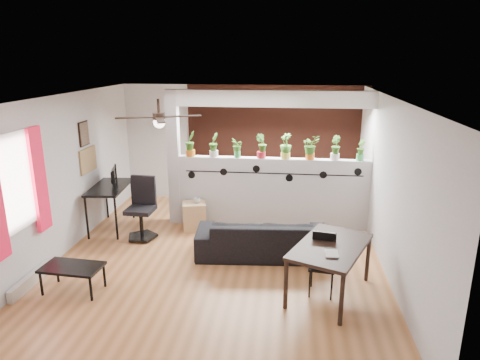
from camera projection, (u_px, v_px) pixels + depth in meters
The scene contains 29 objects.
room_shell at pixel (218, 182), 6.67m from camera, with size 6.30×7.10×2.90m.
partition_wall at pixel (273, 193), 8.18m from camera, with size 3.60×0.18×1.35m, color #BCBCC1.
ceiling_header at pixel (275, 99), 7.69m from camera, with size 3.60×0.18×0.30m, color white.
pier_column at pixel (174, 158), 8.22m from camera, with size 0.22×0.20×2.60m, color #BCBCC1.
brick_panel at pixel (276, 145), 9.41m from camera, with size 3.90×0.05×2.60m, color brown.
vine_decal at pixel (273, 173), 7.98m from camera, with size 3.31×0.01×0.30m.
window_assembly at pixel (16, 186), 5.75m from camera, with size 0.09×1.30×1.55m.
baseboard_heater at pixel (31, 280), 6.14m from camera, with size 0.08×1.00×0.18m, color silver.
corkboard at pixel (88, 160), 7.84m from camera, with size 0.03×0.60×0.45m, color #977649.
framed_art at pixel (84, 134), 7.66m from camera, with size 0.03×0.34×0.44m.
ceiling_fan at pixel (159, 119), 6.19m from camera, with size 1.19×1.19×0.43m.
potted_plant_0 at pixel (190, 143), 8.10m from camera, with size 0.25×0.29×0.48m.
potted_plant_1 at pixel (214, 144), 8.05m from camera, with size 0.22×0.26×0.45m.
potted_plant_2 at pixel (237, 147), 8.02m from camera, with size 0.20×0.22×0.37m.
potted_plant_3 at pixel (261, 145), 7.95m from camera, with size 0.26×0.21×0.45m.
potted_plant_4 at pixel (286, 145), 7.90m from camera, with size 0.32×0.31×0.47m.
potted_plant_5 at pixel (310, 147), 7.85m from camera, with size 0.29×0.27×0.45m.
potted_plant_6 at pixel (335, 147), 7.80m from camera, with size 0.26×0.28×0.45m.
potted_plant_7 at pixel (361, 149), 7.76m from camera, with size 0.15×0.19×0.39m.
sofa at pixel (262, 238), 7.05m from camera, with size 2.05×0.81×0.60m, color black.
cube_shelf at pixel (195, 216), 8.13m from camera, with size 0.43×0.38×0.52m, color tan.
cup at pixel (197, 200), 8.04m from camera, with size 0.12×0.12×0.10m, color gray.
computer_desk at pixel (109, 190), 8.04m from camera, with size 0.71×1.21×0.84m.
monitor at pixel (112, 179), 8.14m from camera, with size 0.05×0.32×0.18m, color black.
office_chair at pixel (142, 212), 7.69m from camera, with size 0.58×0.58×1.11m.
dining_table at pixel (331, 250), 5.79m from camera, with size 1.28×1.56×0.73m.
book at pixel (325, 254), 5.49m from camera, with size 0.17×0.23×0.02m, color gray.
folding_chair at pixel (323, 258), 5.90m from camera, with size 0.39×0.39×0.86m.
coffee_table at pixel (72, 269), 5.94m from camera, with size 0.85×0.51×0.38m.
Camera 1 is at (1.08, -6.31, 3.18)m, focal length 32.00 mm.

